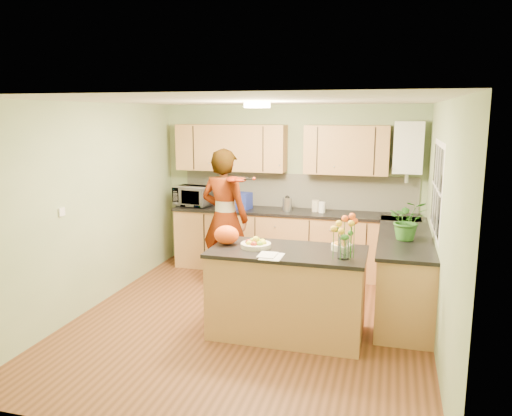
# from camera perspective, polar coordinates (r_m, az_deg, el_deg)

# --- Properties ---
(floor) EXTENTS (4.50, 4.50, 0.00)m
(floor) POSITION_cam_1_polar(r_m,az_deg,el_deg) (5.93, -0.68, -12.78)
(floor) COLOR #523017
(floor) RESTS_ON ground
(ceiling) EXTENTS (4.00, 4.50, 0.02)m
(ceiling) POSITION_cam_1_polar(r_m,az_deg,el_deg) (5.43, -0.74, 12.16)
(ceiling) COLOR silver
(ceiling) RESTS_ON wall_back
(wall_back) EXTENTS (4.00, 0.02, 2.50)m
(wall_back) POSITION_cam_1_polar(r_m,az_deg,el_deg) (7.70, 3.96, 2.39)
(wall_back) COLOR gray
(wall_back) RESTS_ON floor
(wall_front) EXTENTS (4.00, 0.02, 2.50)m
(wall_front) POSITION_cam_1_polar(r_m,az_deg,el_deg) (3.51, -11.07, -7.98)
(wall_front) COLOR gray
(wall_front) RESTS_ON floor
(wall_left) EXTENTS (0.02, 4.50, 2.50)m
(wall_left) POSITION_cam_1_polar(r_m,az_deg,el_deg) (6.39, -18.21, 0.15)
(wall_left) COLOR gray
(wall_left) RESTS_ON floor
(wall_right) EXTENTS (0.02, 4.50, 2.50)m
(wall_right) POSITION_cam_1_polar(r_m,az_deg,el_deg) (5.36, 20.32, -1.95)
(wall_right) COLOR gray
(wall_right) RESTS_ON floor
(back_counter) EXTENTS (3.64, 0.62, 0.94)m
(back_counter) POSITION_cam_1_polar(r_m,az_deg,el_deg) (7.55, 4.17, -3.82)
(back_counter) COLOR #A26C41
(back_counter) RESTS_ON floor
(right_counter) EXTENTS (0.62, 2.24, 0.94)m
(right_counter) POSITION_cam_1_polar(r_m,az_deg,el_deg) (6.36, 16.54, -7.05)
(right_counter) COLOR #A26C41
(right_counter) RESTS_ON floor
(splashback) EXTENTS (3.60, 0.02, 0.52)m
(splashback) POSITION_cam_1_polar(r_m,az_deg,el_deg) (7.67, 4.66, 1.98)
(splashback) COLOR beige
(splashback) RESTS_ON back_counter
(upper_cabinets) EXTENTS (3.20, 0.34, 0.70)m
(upper_cabinets) POSITION_cam_1_polar(r_m,az_deg,el_deg) (7.51, 2.43, 6.80)
(upper_cabinets) COLOR #A26C41
(upper_cabinets) RESTS_ON wall_back
(boiler) EXTENTS (0.40, 0.30, 0.86)m
(boiler) POSITION_cam_1_polar(r_m,az_deg,el_deg) (7.32, 17.00, 6.61)
(boiler) COLOR white
(boiler) RESTS_ON wall_back
(window_right) EXTENTS (0.01, 1.30, 1.05)m
(window_right) POSITION_cam_1_polar(r_m,az_deg,el_deg) (5.89, 19.98, 2.14)
(window_right) COLOR white
(window_right) RESTS_ON wall_right
(light_switch) EXTENTS (0.02, 0.09, 0.09)m
(light_switch) POSITION_cam_1_polar(r_m,az_deg,el_deg) (5.89, -21.32, -0.42)
(light_switch) COLOR white
(light_switch) RESTS_ON wall_left
(ceiling_lamp) EXTENTS (0.30, 0.30, 0.07)m
(ceiling_lamp) POSITION_cam_1_polar(r_m,az_deg,el_deg) (5.72, 0.12, 11.70)
(ceiling_lamp) COLOR #FFEABF
(ceiling_lamp) RESTS_ON ceiling
(peninsula_island) EXTENTS (1.65, 0.85, 0.95)m
(peninsula_island) POSITION_cam_1_polar(r_m,az_deg,el_deg) (5.45, 3.58, -9.57)
(peninsula_island) COLOR #A26C41
(peninsula_island) RESTS_ON floor
(fruit_dish) EXTENTS (0.33, 0.33, 0.11)m
(fruit_dish) POSITION_cam_1_polar(r_m,az_deg,el_deg) (5.38, -0.01, -4.05)
(fruit_dish) COLOR beige
(fruit_dish) RESTS_ON peninsula_island
(orange_bowl) EXTENTS (0.22, 0.22, 0.13)m
(orange_bowl) POSITION_cam_1_polar(r_m,az_deg,el_deg) (5.36, 9.76, -4.18)
(orange_bowl) COLOR beige
(orange_bowl) RESTS_ON peninsula_island
(flower_vase) EXTENTS (0.27, 0.27, 0.50)m
(flower_vase) POSITION_cam_1_polar(r_m,az_deg,el_deg) (4.97, 10.05, -2.11)
(flower_vase) COLOR silver
(flower_vase) RESTS_ON peninsula_island
(orange_bag) EXTENTS (0.32, 0.29, 0.21)m
(orange_bag) POSITION_cam_1_polar(r_m,az_deg,el_deg) (5.51, -3.39, -3.08)
(orange_bag) COLOR #F55014
(orange_bag) RESTS_ON peninsula_island
(papers) EXTENTS (0.21, 0.29, 0.01)m
(papers) POSITION_cam_1_polar(r_m,az_deg,el_deg) (5.05, 1.82, -5.53)
(papers) COLOR silver
(papers) RESTS_ON peninsula_island
(violinist) EXTENTS (0.78, 0.59, 1.91)m
(violinist) POSITION_cam_1_polar(r_m,az_deg,el_deg) (6.82, -3.60, -1.20)
(violinist) COLOR #E5A28C
(violinist) RESTS_ON floor
(violin) EXTENTS (0.61, 0.53, 0.15)m
(violin) POSITION_cam_1_polar(r_m,az_deg,el_deg) (6.46, -2.61, 3.29)
(violin) COLOR #4A1004
(violin) RESTS_ON violinist
(microwave) EXTENTS (0.60, 0.45, 0.31)m
(microwave) POSITION_cam_1_polar(r_m,az_deg,el_deg) (7.87, -7.21, 1.36)
(microwave) COLOR white
(microwave) RESTS_ON back_counter
(blue_box) EXTENTS (0.34, 0.28, 0.25)m
(blue_box) POSITION_cam_1_polar(r_m,az_deg,el_deg) (7.58, -1.78, 0.85)
(blue_box) COLOR navy
(blue_box) RESTS_ON back_counter
(kettle) EXTENTS (0.14, 0.14, 0.27)m
(kettle) POSITION_cam_1_polar(r_m,az_deg,el_deg) (7.42, 3.59, 0.51)
(kettle) COLOR silver
(kettle) RESTS_ON back_counter
(jar_cream) EXTENTS (0.14, 0.14, 0.17)m
(jar_cream) POSITION_cam_1_polar(r_m,az_deg,el_deg) (7.41, 6.81, 0.25)
(jar_cream) COLOR beige
(jar_cream) RESTS_ON back_counter
(jar_white) EXTENTS (0.13, 0.13, 0.16)m
(jar_white) POSITION_cam_1_polar(r_m,az_deg,el_deg) (7.34, 7.55, 0.08)
(jar_white) COLOR white
(jar_white) RESTS_ON back_counter
(potted_plant) EXTENTS (0.45, 0.40, 0.46)m
(potted_plant) POSITION_cam_1_polar(r_m,az_deg,el_deg) (5.93, 16.93, -1.33)
(potted_plant) COLOR #306C24
(potted_plant) RESTS_ON right_counter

